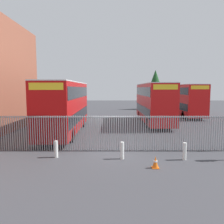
{
  "coord_description": "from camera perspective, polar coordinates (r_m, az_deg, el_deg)",
  "views": [
    {
      "loc": [
        0.02,
        -13.32,
        3.86
      ],
      "look_at": [
        0.0,
        4.0,
        2.0
      ],
      "focal_mm": 35.05,
      "sensor_mm": 36.0,
      "label": 1
    }
  ],
  "objects": [
    {
      "name": "palisade_fence",
      "position": [
        13.59,
        -0.58,
        -5.24
      ],
      "size": [
        15.82,
        0.14,
        2.35
      ],
      "color": "gray",
      "rests_on": "ground"
    },
    {
      "name": "bollard_near_left",
      "position": [
        12.84,
        -14.3,
        -9.35
      ],
      "size": [
        0.2,
        0.2,
        0.95
      ],
      "primitive_type": "cylinder",
      "color": "silver",
      "rests_on": "ground"
    },
    {
      "name": "bollard_center_front",
      "position": [
        12.2,
        2.74,
        -9.99
      ],
      "size": [
        0.2,
        0.2,
        0.95
      ],
      "primitive_type": "cylinder",
      "color": "silver",
      "rests_on": "ground"
    },
    {
      "name": "double_decker_bus_behind_fence_left",
      "position": [
        24.78,
        10.82,
        2.7
      ],
      "size": [
        2.54,
        10.81,
        4.42
      ],
      "color": "red",
      "rests_on": "ground"
    },
    {
      "name": "double_decker_bus_near_gate",
      "position": [
        19.33,
        -12.01,
        1.73
      ],
      "size": [
        2.54,
        10.81,
        4.42
      ],
      "color": "#B70C0C",
      "rests_on": "ground"
    },
    {
      "name": "traffic_cone_mid_forecourt",
      "position": [
        11.11,
        11.32,
        -12.74
      ],
      "size": [
        0.34,
        0.34,
        0.59
      ],
      "color": "orange",
      "rests_on": "ground"
    },
    {
      "name": "double_decker_bus_behind_fence_right",
      "position": [
        32.63,
        18.4,
        3.29
      ],
      "size": [
        2.54,
        10.81,
        4.42
      ],
      "color": "red",
      "rests_on": "ground"
    },
    {
      "name": "ground_plane",
      "position": [
        21.67,
        0.01,
        -4.13
      ],
      "size": [
        100.0,
        100.0,
        0.0
      ],
      "primitive_type": "plane",
      "color": "#3D3D42"
    },
    {
      "name": "tree_tall_back",
      "position": [
        41.52,
        11.29,
        7.11
      ],
      "size": [
        3.65,
        3.65,
        7.28
      ],
      "color": "#4C3823",
      "rests_on": "ground"
    },
    {
      "name": "bollard_near_right",
      "position": [
        12.66,
        18.48,
        -9.7
      ],
      "size": [
        0.2,
        0.2,
        0.95
      ],
      "primitive_type": "cylinder",
      "color": "silver",
      "rests_on": "ground"
    }
  ]
}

